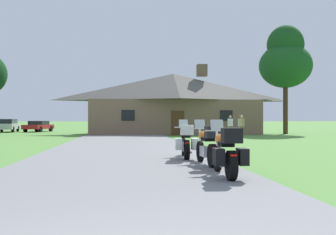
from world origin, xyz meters
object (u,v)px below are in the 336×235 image
object	(u,v)px
motorcycle_orange_second_in_row	(207,145)
bystander_white_shirt_near_lodge	(241,125)
motorcycle_orange_nearest_to_camera	(226,153)
parked_red_sedan_far_left	(38,126)
parked_silver_suv_far_left	(7,125)
motorcycle_white_farthest_in_row	(186,142)
bystander_tan_shirt_by_tree	(242,125)
bystander_white_shirt_beside_signpost	(230,125)
tree_right_of_lodge	(285,60)

from	to	relation	value
motorcycle_orange_second_in_row	bystander_white_shirt_near_lodge	xyz separation A→B (m)	(6.26, 17.14, 0.33)
motorcycle_orange_nearest_to_camera	parked_red_sedan_far_left	size ratio (longest dim) A/B	0.46
motorcycle_orange_second_in_row	motorcycle_orange_nearest_to_camera	bearing A→B (deg)	-93.63
parked_silver_suv_far_left	parked_red_sedan_far_left	bearing A→B (deg)	6.96
motorcycle_orange_nearest_to_camera	parked_red_sedan_far_left	xyz separation A→B (m)	(-11.79, 35.19, 0.03)
motorcycle_white_farthest_in_row	parked_silver_suv_far_left	world-z (taller)	parked_silver_suv_far_left
motorcycle_orange_nearest_to_camera	bystander_tan_shirt_by_tree	distance (m)	20.15
motorcycle_orange_second_in_row	parked_silver_suv_far_left	bearing A→B (deg)	112.74
motorcycle_orange_nearest_to_camera	bystander_tan_shirt_by_tree	size ratio (longest dim) A/B	1.25
motorcycle_white_farthest_in_row	motorcycle_orange_nearest_to_camera	bearing A→B (deg)	-82.30
bystander_white_shirt_near_lodge	bystander_white_shirt_beside_signpost	xyz separation A→B (m)	(-0.62, 0.79, -0.02)
motorcycle_orange_nearest_to_camera	parked_red_sedan_far_left	world-z (taller)	motorcycle_orange_nearest_to_camera
motorcycle_orange_nearest_to_camera	tree_right_of_lodge	world-z (taller)	tree_right_of_lodge
bystander_white_shirt_beside_signpost	motorcycle_orange_second_in_row	bearing A→B (deg)	-140.52
bystander_tan_shirt_by_tree	parked_red_sedan_far_left	distance (m)	24.16
motorcycle_orange_second_in_row	motorcycle_white_farthest_in_row	distance (m)	2.02
parked_silver_suv_far_left	bystander_white_shirt_near_lodge	bearing A→B (deg)	-40.66
motorcycle_orange_second_in_row	bystander_tan_shirt_by_tree	distance (m)	17.97
parked_silver_suv_far_left	parked_red_sedan_far_left	xyz separation A→B (m)	(3.14, 0.68, -0.13)
motorcycle_orange_nearest_to_camera	bystander_tan_shirt_by_tree	bearing A→B (deg)	73.81
motorcycle_white_farthest_in_row	bystander_tan_shirt_by_tree	distance (m)	16.23
bystander_white_shirt_near_lodge	tree_right_of_lodge	distance (m)	11.14
bystander_tan_shirt_by_tree	parked_silver_suv_far_left	world-z (taller)	bystander_tan_shirt_by_tree
motorcycle_white_farthest_in_row	parked_silver_suv_far_left	xyz separation A→B (m)	(-14.68, 30.23, 0.17)
motorcycle_orange_nearest_to_camera	bystander_white_shirt_beside_signpost	distance (m)	20.99
bystander_white_shirt_beside_signpost	bystander_tan_shirt_by_tree	xyz separation A→B (m)	(0.57, -1.06, 0.00)
bystander_tan_shirt_by_tree	bystander_white_shirt_beside_signpost	bearing A→B (deg)	-178.14
motorcycle_white_farthest_in_row	tree_right_of_lodge	world-z (taller)	tree_right_of_lodge
bystander_white_shirt_near_lodge	bystander_tan_shirt_by_tree	bearing A→B (deg)	-117.05
motorcycle_white_farthest_in_row	bystander_tan_shirt_by_tree	size ratio (longest dim) A/B	1.25
bystander_white_shirt_near_lodge	bystander_tan_shirt_by_tree	distance (m)	0.28
motorcycle_orange_second_in_row	parked_silver_suv_far_left	world-z (taller)	parked_silver_suv_far_left
bystander_white_shirt_beside_signpost	parked_red_sedan_far_left	xyz separation A→B (m)	(-17.50, 14.99, -0.29)
motorcycle_orange_nearest_to_camera	bystander_white_shirt_beside_signpost	xyz separation A→B (m)	(5.70, 20.20, 0.32)
motorcycle_orange_nearest_to_camera	bystander_white_shirt_beside_signpost	world-z (taller)	bystander_white_shirt_beside_signpost
motorcycle_orange_nearest_to_camera	parked_silver_suv_far_left	world-z (taller)	parked_silver_suv_far_left
motorcycle_orange_second_in_row	parked_red_sedan_far_left	xyz separation A→B (m)	(-11.85, 32.91, 0.02)
motorcycle_orange_second_in_row	bystander_white_shirt_near_lodge	size ratio (longest dim) A/B	1.24
motorcycle_white_farthest_in_row	tree_right_of_lodge	distance (m)	26.30
motorcycle_white_farthest_in_row	bystander_white_shirt_beside_signpost	world-z (taller)	bystander_white_shirt_beside_signpost
bystander_white_shirt_near_lodge	motorcycle_white_farthest_in_row	bearing A→B (deg)	-129.52
tree_right_of_lodge	parked_silver_suv_far_left	xyz separation A→B (m)	(-27.64, 8.24, -6.20)
tree_right_of_lodge	motorcycle_orange_nearest_to_camera	bearing A→B (deg)	-115.81
bystander_white_shirt_near_lodge	bystander_tan_shirt_by_tree	size ratio (longest dim) A/B	1.01
motorcycle_orange_nearest_to_camera	motorcycle_orange_second_in_row	bearing A→B (deg)	90.52
bystander_white_shirt_beside_signpost	parked_red_sedan_far_left	world-z (taller)	bystander_white_shirt_beside_signpost
motorcycle_orange_second_in_row	tree_right_of_lodge	bearing A→B (deg)	59.99
motorcycle_white_farthest_in_row	parked_silver_suv_far_left	bearing A→B (deg)	120.24
motorcycle_orange_nearest_to_camera	parked_silver_suv_far_left	bearing A→B (deg)	115.34
bystander_tan_shirt_by_tree	motorcycle_orange_second_in_row	bearing A→B (deg)	-46.45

